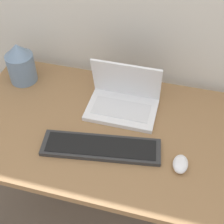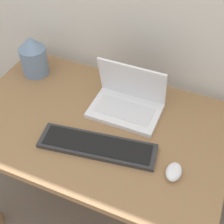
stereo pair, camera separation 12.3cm
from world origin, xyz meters
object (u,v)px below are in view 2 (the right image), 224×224
(keyboard, at_px, (97,146))
(mouse, at_px, (174,172))
(vase, at_px, (33,56))
(laptop, at_px, (128,100))

(keyboard, distance_m, mouse, 0.31)
(keyboard, distance_m, vase, 0.59)
(laptop, xyz_separation_m, keyboard, (-0.03, -0.25, -0.04))
(vase, bearing_deg, keyboard, -33.18)
(keyboard, bearing_deg, mouse, -1.14)
(laptop, distance_m, vase, 0.52)
(laptop, bearing_deg, keyboard, -96.61)
(mouse, relative_size, vase, 0.42)
(mouse, height_order, vase, vase)
(laptop, bearing_deg, mouse, -42.72)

